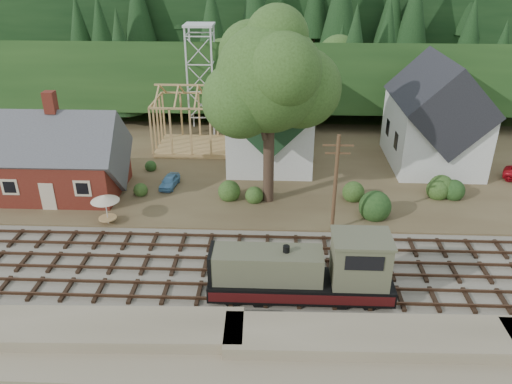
{
  "coord_description": "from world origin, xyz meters",
  "views": [
    {
      "loc": [
        2.58,
        -28.19,
        19.73
      ],
      "look_at": [
        1.12,
        6.0,
        3.0
      ],
      "focal_mm": 35.0,
      "sensor_mm": 36.0,
      "label": 1
    }
  ],
  "objects_px": {
    "locomotive": "(308,273)",
    "patio_set": "(105,199)",
    "car_green": "(22,195)",
    "car_blue": "(170,181)"
  },
  "relations": [
    {
      "from": "car_blue",
      "to": "car_green",
      "type": "distance_m",
      "value": 12.47
    },
    {
      "from": "car_blue",
      "to": "patio_set",
      "type": "xyz_separation_m",
      "value": [
        -3.53,
        -6.84,
        1.54
      ]
    },
    {
      "from": "locomotive",
      "to": "car_green",
      "type": "height_order",
      "value": "locomotive"
    },
    {
      "from": "locomotive",
      "to": "car_green",
      "type": "bearing_deg",
      "value": 153.27
    },
    {
      "from": "car_green",
      "to": "patio_set",
      "type": "xyz_separation_m",
      "value": [
        8.45,
        -3.39,
        1.48
      ]
    },
    {
      "from": "locomotive",
      "to": "car_blue",
      "type": "relative_size",
      "value": 3.54
    },
    {
      "from": "car_blue",
      "to": "car_green",
      "type": "relative_size",
      "value": 0.86
    },
    {
      "from": "locomotive",
      "to": "patio_set",
      "type": "xyz_separation_m",
      "value": [
        -15.17,
        8.5,
        0.38
      ]
    },
    {
      "from": "locomotive",
      "to": "car_blue",
      "type": "xyz_separation_m",
      "value": [
        -11.64,
        15.34,
        -1.16
      ]
    },
    {
      "from": "locomotive",
      "to": "patio_set",
      "type": "relative_size",
      "value": 4.53
    }
  ]
}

